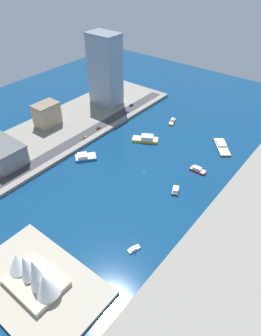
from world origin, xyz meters
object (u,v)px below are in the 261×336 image
water_taxi_orange (172,122)px  pickup_red (98,128)px  traffic_light_waterfront (107,123)px  barge_flat_brown (222,146)px  suv_black (131,105)px  opera_landmark (33,275)px  patrol_launch_navy (176,190)px  catamaran_blue (85,157)px  taxi_yellow_cab (84,138)px  apartment_midrise_tan (47,115)px  ferry_yellow_fast (146,139)px  sailboat_small_white (134,249)px  tugboat_red (198,170)px  hatchback_blue (127,112)px  tower_tall_glass (105,70)px

water_taxi_orange → pickup_red: 69.33m
pickup_red → traffic_light_waterfront: bearing=-115.9°
barge_flat_brown → pickup_red: bearing=24.9°
suv_black → opera_landmark: size_ratio=0.13×
patrol_launch_navy → pickup_red: 99.59m
catamaran_blue → opera_landmark: size_ratio=0.52×
barge_flat_brown → traffic_light_waterfront: bearing=21.9°
suv_black → taxi_yellow_cab: bearing=95.0°
water_taxi_orange → catamaran_blue: size_ratio=0.70×
apartment_midrise_tan → pickup_red: apartment_midrise_tan is taller
water_taxi_orange → ferry_yellow_fast: bearing=88.6°
catamaran_blue → pickup_red: size_ratio=4.18×
catamaran_blue → apartment_midrise_tan: bearing=-13.1°
ferry_yellow_fast → traffic_light_waterfront: size_ratio=3.53×
suv_black → traffic_light_waterfront: size_ratio=0.70×
barge_flat_brown → sailboat_small_white: 126.88m
ferry_yellow_fast → suv_black: (47.31, -40.13, 1.59)m
patrol_launch_navy → barge_flat_brown: 70.65m
water_taxi_orange → patrol_launch_navy: (-53.05, 79.81, 0.02)m
suv_black → catamaran_blue: bearing=105.6°
suv_black → pickup_red: bearing=95.4°
tugboat_red → apartment_midrise_tan: (137.53, 26.46, 11.56)m
pickup_red → traffic_light_waterfront: traffic_light_waterfront is taller
suv_black → traffic_light_waterfront: traffic_light_waterfront is taller
catamaran_blue → apartment_midrise_tan: 62.97m
water_taxi_orange → hatchback_blue: size_ratio=2.58×
ferry_yellow_fast → catamaran_blue: 54.88m
tower_tall_glass → traffic_light_waterfront: 58.15m
water_taxi_orange → taxi_yellow_cab: size_ratio=3.01×
tower_tall_glass → hatchback_blue: size_ratio=13.41×
water_taxi_orange → sailboat_small_white: sailboat_small_white is taller
tower_tall_glass → traffic_light_waterfront: (-33.82, 37.12, -29.32)m
apartment_midrise_tan → taxi_yellow_cab: (-41.52, -3.31, -9.41)m
ferry_yellow_fast → apartment_midrise_tan: (82.49, 36.21, 10.89)m
apartment_midrise_tan → tower_tall_glass: tower_tall_glass is taller
barge_flat_brown → tower_tall_glass: 131.83m
patrol_launch_navy → barge_flat_brown: size_ratio=0.43×
water_taxi_orange → patrol_launch_navy: bearing=123.6°
suv_black → opera_landmark: 201.73m
hatchback_blue → opera_landmark: opera_landmark is taller
traffic_light_waterfront → barge_flat_brown: bearing=-158.1°
water_taxi_orange → pickup_red: pickup_red is taller
catamaran_blue → pickup_red: pickup_red is taller
sailboat_small_white → traffic_light_waterfront: (100.03, -89.27, 6.18)m
catamaran_blue → traffic_light_waterfront: (16.35, -44.13, 5.42)m
barge_flat_brown → apartment_midrise_tan: size_ratio=1.16×
ferry_yellow_fast → taxi_yellow_cab: bearing=38.8°
taxi_yellow_cab → opera_landmark: bearing=125.3°
patrol_launch_navy → suv_black: suv_black is taller
ferry_yellow_fast → water_taxi_orange: size_ratio=1.77×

